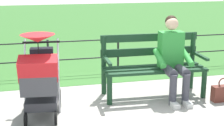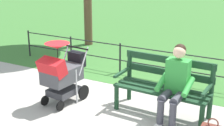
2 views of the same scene
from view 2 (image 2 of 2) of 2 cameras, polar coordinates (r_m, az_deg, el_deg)
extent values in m
plane|color=#ADA89E|center=(6.00, 0.62, -7.18)|extent=(60.00, 60.00, 0.00)
cube|color=#3D7533|center=(14.06, 17.59, 7.07)|extent=(40.00, 16.00, 0.01)
cube|color=#193D23|center=(5.66, 9.37, -4.09)|extent=(1.60, 0.16, 0.04)
cube|color=#193D23|center=(5.50, 8.68, -4.73)|extent=(1.60, 0.16, 0.04)
cube|color=#193D23|center=(5.35, 7.95, -5.40)|extent=(1.60, 0.16, 0.04)
cube|color=#193D23|center=(5.67, 9.86, -1.70)|extent=(1.60, 0.10, 0.12)
cube|color=#193D23|center=(5.59, 9.99, 0.51)|extent=(1.60, 0.10, 0.12)
cylinder|color=#193D23|center=(5.22, 15.45, -9.28)|extent=(0.08, 0.08, 0.45)
cylinder|color=#193D23|center=(5.54, 17.02, -4.90)|extent=(0.08, 0.08, 0.95)
cube|color=#193D23|center=(5.23, 16.42, -4.43)|extent=(0.07, 0.56, 0.04)
cylinder|color=#193D23|center=(5.72, 0.80, -6.03)|extent=(0.08, 0.08, 0.45)
cylinder|color=#193D23|center=(6.01, 3.07, -2.21)|extent=(0.08, 0.08, 0.95)
cube|color=#193D23|center=(5.73, 1.81, -1.62)|extent=(0.07, 0.56, 0.04)
cylinder|color=#42424C|center=(5.20, 11.50, -6.07)|extent=(0.16, 0.41, 0.14)
cylinder|color=#42424C|center=(5.26, 9.44, -5.65)|extent=(0.16, 0.41, 0.14)
cylinder|color=#42424C|center=(5.14, 10.58, -9.28)|extent=(0.11, 0.11, 0.47)
cylinder|color=#42424C|center=(5.20, 8.49, -8.81)|extent=(0.11, 0.11, 0.47)
cube|color=green|center=(5.32, 11.46, -2.24)|extent=(0.37, 0.23, 0.56)
cylinder|color=green|center=(5.19, 13.24, -4.10)|extent=(0.11, 0.43, 0.23)
cylinder|color=green|center=(5.32, 8.73, -3.24)|extent=(0.11, 0.43, 0.23)
sphere|color=beige|center=(5.19, 11.74, 1.89)|extent=(0.20, 0.20, 0.20)
sphere|color=black|center=(5.21, 11.87, 2.28)|extent=(0.19, 0.19, 0.19)
cylinder|color=black|center=(6.15, -4.98, -5.16)|extent=(0.06, 0.28, 0.28)
cylinder|color=black|center=(6.43, -8.17, -4.19)|extent=(0.06, 0.28, 0.28)
cylinder|color=black|center=(5.79, -9.05, -7.45)|extent=(0.05, 0.18, 0.18)
cylinder|color=black|center=(6.03, -11.71, -6.49)|extent=(0.05, 0.18, 0.18)
cube|color=#38383D|center=(6.05, -8.49, -4.88)|extent=(0.47, 0.56, 0.12)
cylinder|color=silver|center=(5.93, -6.25, -4.15)|extent=(0.03, 0.03, 0.65)
cylinder|color=silver|center=(6.22, -9.48, -3.20)|extent=(0.03, 0.03, 0.65)
cube|color=#47474C|center=(5.91, -8.78, -2.00)|extent=(0.53, 0.73, 0.28)
cube|color=red|center=(5.68, -10.51, -0.81)|extent=(0.51, 0.35, 0.33)
cylinder|color=black|center=(6.10, -6.15, 2.71)|extent=(0.52, 0.09, 0.03)
cylinder|color=silver|center=(5.94, -5.02, 0.30)|extent=(0.06, 0.30, 0.49)
cylinder|color=silver|center=(6.23, -8.30, 1.05)|extent=(0.06, 0.30, 0.49)
cone|color=red|center=(5.69, -9.59, 2.96)|extent=(0.49, 0.49, 0.10)
cylinder|color=black|center=(5.74, -9.50, 1.23)|extent=(0.01, 0.01, 0.30)
cube|color=black|center=(6.15, -6.20, 0.69)|extent=(0.34, 0.19, 0.28)
torus|color=brown|center=(4.99, 17.33, -10.04)|extent=(0.16, 0.02, 0.16)
cylinder|color=black|center=(6.95, 11.45, -0.76)|extent=(0.04, 0.04, 0.70)
cylinder|color=black|center=(7.42, 1.42, 0.87)|extent=(0.04, 0.04, 0.70)
cylinder|color=black|center=(8.09, -7.18, 2.24)|extent=(0.04, 0.04, 0.70)
cylinder|color=black|center=(8.92, -14.35, 3.35)|extent=(0.04, 0.04, 0.70)
cylinder|color=black|center=(7.06, 6.36, 2.39)|extent=(6.78, 0.02, 0.02)
cylinder|color=black|center=(7.17, 6.26, -0.30)|extent=(6.78, 0.02, 0.02)
camera|label=1|loc=(3.54, -60.21, -2.58)|focal=54.81mm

